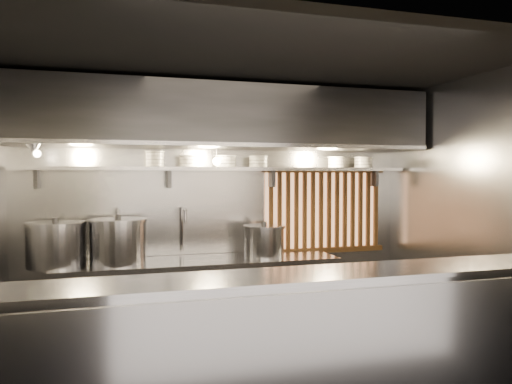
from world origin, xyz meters
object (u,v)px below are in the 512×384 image
pendant_bulb (217,161)px  heat_lamp (34,147)px  stock_pot_left (56,244)px  stock_pot_mid (118,241)px  stock_pot_right (264,241)px

pendant_bulb → heat_lamp: bearing=-169.0°
heat_lamp → stock_pot_left: heat_lamp is taller
stock_pot_left → heat_lamp: bearing=-116.2°
stock_pot_mid → stock_pot_left: bearing=176.7°
heat_lamp → stock_pot_mid: size_ratio=0.48×
heat_lamp → stock_pot_mid: heat_lamp is taller
pendant_bulb → stock_pot_left: pendant_bulb is taller
stock_pot_left → stock_pot_mid: bearing=-3.3°
heat_lamp → stock_pot_right: heat_lamp is taller
stock_pot_right → pendant_bulb: bearing=171.1°
heat_lamp → stock_pot_mid: 1.23m
heat_lamp → stock_pot_mid: (0.75, 0.27, -0.93)m
heat_lamp → pendant_bulb: heat_lamp is taller
pendant_bulb → stock_pot_right: size_ratio=0.32×
stock_pot_left → stock_pot_right: 2.17m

